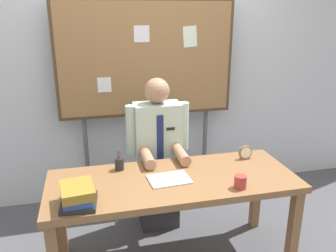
# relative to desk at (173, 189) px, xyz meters

# --- Properties ---
(back_wall) EXTENTS (6.40, 0.08, 2.70)m
(back_wall) POSITION_rel_desk_xyz_m (0.00, 1.23, 0.70)
(back_wall) COLOR silver
(back_wall) RESTS_ON ground_plane
(desk) EXTENTS (1.82, 0.71, 0.73)m
(desk) POSITION_rel_desk_xyz_m (0.00, 0.00, 0.00)
(desk) COLOR brown
(desk) RESTS_ON ground_plane
(person) EXTENTS (0.55, 0.56, 1.37)m
(person) POSITION_rel_desk_xyz_m (0.00, 0.55, -0.01)
(person) COLOR #2D2D33
(person) RESTS_ON ground_plane
(bulletin_board) EXTENTS (1.69, 0.09, 2.02)m
(bulletin_board) POSITION_rel_desk_xyz_m (0.00, 1.02, 0.80)
(bulletin_board) COLOR #4C3823
(bulletin_board) RESTS_ON ground_plane
(book_stack) EXTENTS (0.24, 0.28, 0.13)m
(book_stack) POSITION_rel_desk_xyz_m (-0.67, -0.21, 0.15)
(book_stack) COLOR #262626
(book_stack) RESTS_ON desk
(open_notebook) EXTENTS (0.31, 0.23, 0.01)m
(open_notebook) POSITION_rel_desk_xyz_m (-0.04, -0.02, 0.09)
(open_notebook) COLOR silver
(open_notebook) RESTS_ON desk
(desk_clock) EXTENTS (0.11, 0.04, 0.11)m
(desk_clock) POSITION_rel_desk_xyz_m (0.67, 0.20, 0.14)
(desk_clock) COLOR olive
(desk_clock) RESTS_ON desk
(coffee_mug) EXTENTS (0.09, 0.09, 0.09)m
(coffee_mug) POSITION_rel_desk_xyz_m (0.41, -0.25, 0.13)
(coffee_mug) COLOR #B23833
(coffee_mug) RESTS_ON desk
(pen_holder) EXTENTS (0.07, 0.07, 0.16)m
(pen_holder) POSITION_rel_desk_xyz_m (-0.37, 0.24, 0.14)
(pen_holder) COLOR #262626
(pen_holder) RESTS_ON desk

